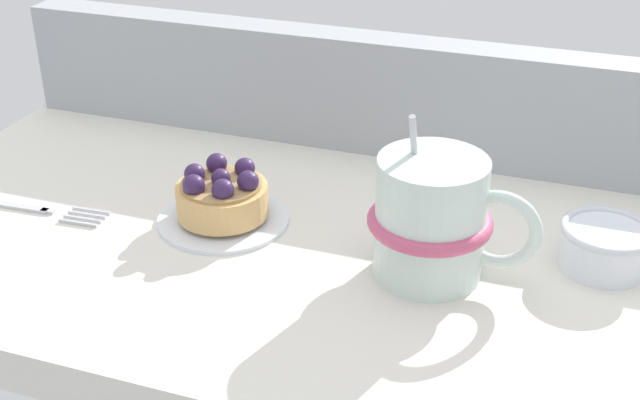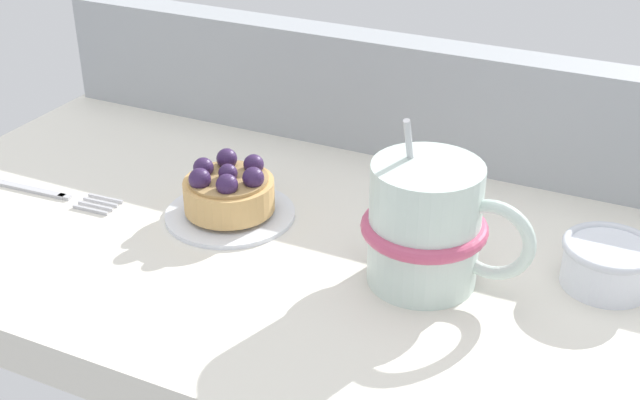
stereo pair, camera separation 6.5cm
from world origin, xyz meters
The scene contains 7 objects.
ground_plane centered at (0.00, 0.00, -1.78)cm, with size 70.11×40.60×3.55cm, color silver.
window_rail_back centered at (0.00, 18.26, 5.58)cm, with size 68.71×4.07×11.15cm, color #9EA3A8.
dessert_plate centered at (-5.62, 0.14, 0.36)cm, with size 10.93×10.93×0.77cm.
raspberry_tart centered at (-5.63, 0.14, 2.53)cm, with size 7.57×7.57×4.32cm.
coffee_mug centered at (12.31, -2.04, 4.68)cm, with size 12.65×9.20×12.64cm.
dessert_fork centered at (-23.34, -3.78, 0.30)cm, with size 17.21×2.64×0.60cm.
sugar_bowl centered at (24.47, 3.15, 1.90)cm, with size 6.93×6.93×3.53cm.
Camera 2 is at (28.11, -52.56, 35.19)cm, focal length 47.55 mm.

